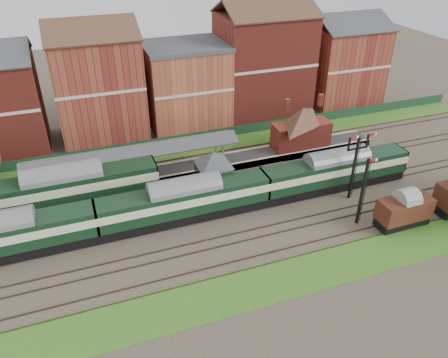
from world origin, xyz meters
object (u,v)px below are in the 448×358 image
object	(u,v)px
signal_box	(214,174)
dmu_train	(185,200)
goods_van_a	(404,210)
semaphore_bracket	(355,164)
platform_railcar	(66,189)

from	to	relation	value
signal_box	dmu_train	distance (m)	5.49
dmu_train	goods_van_a	size ratio (longest dim) A/B	9.74
semaphore_bracket	platform_railcar	world-z (taller)	semaphore_bracket
semaphore_bracket	dmu_train	size ratio (longest dim) A/B	0.15
platform_railcar	goods_van_a	size ratio (longest dim) A/B	3.55
semaphore_bracket	platform_railcar	size ratio (longest dim) A/B	0.40
semaphore_bracket	goods_van_a	xyz separation A→B (m)	(2.21, -6.50, -2.63)
platform_railcar	goods_van_a	world-z (taller)	platform_railcar
goods_van_a	dmu_train	bearing A→B (deg)	157.39
dmu_train	platform_railcar	size ratio (longest dim) A/B	2.74
platform_railcar	goods_van_a	bearing A→B (deg)	-24.76
platform_railcar	signal_box	bearing A→B (deg)	-11.24
semaphore_bracket	goods_van_a	distance (m)	7.35
semaphore_bracket	goods_van_a	size ratio (longest dim) A/B	1.41
semaphore_bracket	signal_box	bearing A→B (deg)	159.08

